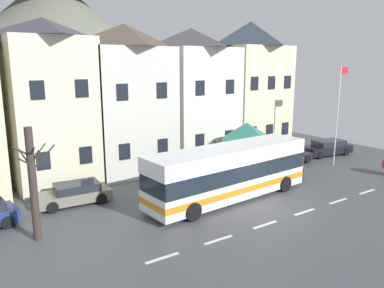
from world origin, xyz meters
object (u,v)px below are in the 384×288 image
at_px(townhouse_02, 126,100).
at_px(pedestrian_01, 299,161).
at_px(townhouse_04, 249,88).
at_px(parked_car_02, 327,148).
at_px(townhouse_03, 191,95).
at_px(bus_shelter, 247,132).
at_px(bare_tree_00, 33,183).
at_px(townhouse_01, 48,103).
at_px(transit_bus, 229,173).
at_px(public_bench, 240,160).
at_px(pedestrian_00, 301,168).
at_px(parked_car_01, 288,156).
at_px(flagpole, 338,109).
at_px(parked_car_03, 75,194).
at_px(hilltop_castle, 55,52).

bearing_deg(townhouse_02, pedestrian_01, -36.98).
bearing_deg(townhouse_04, parked_car_02, -50.17).
bearing_deg(townhouse_02, parked_car_02, -17.75).
relative_size(townhouse_02, townhouse_03, 1.00).
distance_m(townhouse_02, bus_shelter, 9.15).
relative_size(townhouse_04, bare_tree_00, 2.19).
xyz_separation_m(townhouse_01, pedestrian_01, (15.68, -8.22, -4.57)).
xyz_separation_m(townhouse_04, parked_car_02, (4.56, -5.46, -5.15)).
relative_size(townhouse_03, pedestrian_01, 6.55).
xyz_separation_m(townhouse_03, transit_bus, (-3.76, -9.72, -3.77)).
relative_size(parked_car_02, public_bench, 2.74).
bearing_deg(pedestrian_00, townhouse_02, 134.90).
xyz_separation_m(townhouse_04, parked_car_01, (-0.47, -5.48, -5.19)).
height_order(townhouse_03, flagpole, townhouse_03).
relative_size(transit_bus, bare_tree_00, 2.10).
height_order(townhouse_02, bus_shelter, townhouse_02).
bearing_deg(parked_car_03, flagpole, 174.92).
height_order(townhouse_01, parked_car_02, townhouse_01).
height_order(parked_car_03, public_bench, parked_car_03).
height_order(townhouse_04, flagpole, townhouse_04).
xyz_separation_m(townhouse_02, parked_car_02, (16.70, -5.35, -4.73)).
distance_m(pedestrian_00, bare_tree_00, 17.48).
relative_size(parked_car_02, flagpole, 0.61).
distance_m(parked_car_02, pedestrian_00, 8.56).
bearing_deg(townhouse_04, bus_shelter, -132.94).
bearing_deg(flagpole, pedestrian_01, 179.68).
bearing_deg(townhouse_04, townhouse_01, 178.76).
bearing_deg(pedestrian_01, townhouse_04, 76.42).
distance_m(bus_shelter, public_bench, 3.26).
bearing_deg(flagpole, transit_bus, -173.71).
bearing_deg(parked_car_01, townhouse_02, 155.51).
height_order(townhouse_02, townhouse_03, townhouse_03).
bearing_deg(pedestrian_01, bus_shelter, 143.86).
distance_m(pedestrian_00, public_bench, 5.43).
xyz_separation_m(pedestrian_01, flagpole, (4.18, -0.02, 3.61)).
bearing_deg(public_bench, hilltop_castle, 107.56).
bearing_deg(parked_car_01, hilltop_castle, 113.88).
height_order(hilltop_castle, flagpole, hilltop_castle).
relative_size(townhouse_02, hilltop_castle, 0.25).
bearing_deg(townhouse_01, hilltop_castle, 73.53).
distance_m(townhouse_04, flagpole, 8.29).
bearing_deg(parked_car_03, parked_car_02, -178.08).
bearing_deg(bare_tree_00, flagpole, 1.30).
distance_m(townhouse_03, public_bench, 6.79).
relative_size(parked_car_03, pedestrian_01, 2.56).
bearing_deg(townhouse_03, bare_tree_00, -148.57).
height_order(hilltop_castle, bus_shelter, hilltop_castle).
relative_size(parked_car_03, flagpole, 0.54).
height_order(townhouse_03, public_bench, townhouse_03).
relative_size(townhouse_02, flagpole, 1.38).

